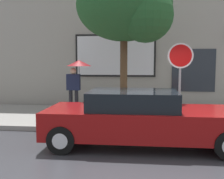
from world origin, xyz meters
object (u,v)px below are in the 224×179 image
street_tree (128,7)px  pedestrian_with_umbrella (77,72)px  stop_sign (180,67)px  parked_car (141,118)px

street_tree → pedestrian_with_umbrella: bearing=149.6°
pedestrian_with_umbrella → stop_sign: 3.91m
pedestrian_with_umbrella → stop_sign: stop_sign is taller
street_tree → stop_sign: bearing=-16.3°
pedestrian_with_umbrella → street_tree: street_tree is taller
parked_car → stop_sign: stop_sign is taller
stop_sign → parked_car: bearing=-123.2°
parked_car → stop_sign: size_ratio=1.91×
street_tree → stop_sign: size_ratio=1.97×
parked_car → pedestrian_with_umbrella: bearing=125.4°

